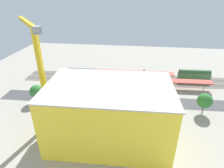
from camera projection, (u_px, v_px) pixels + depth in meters
name	position (u px, v px, depth m)	size (l,w,h in m)	color
ground_plane	(124.00, 98.00, 85.14)	(175.92, 175.92, 0.00)	#9E998C
rail_bed	(127.00, 79.00, 102.79)	(109.95, 14.11, 0.01)	#665E54
street_asphalt	(124.00, 101.00, 83.05)	(109.95, 9.00, 0.01)	#424244
track_rails	(127.00, 79.00, 102.71)	(109.90, 10.96, 0.12)	#9E9EA8
platform_canopy_near	(144.00, 80.00, 92.97)	(64.25, 6.46, 4.20)	#A82D23
platform_canopy_far	(124.00, 72.00, 100.77)	(52.63, 6.52, 4.50)	#C63D2D
locomotive	(154.00, 75.00, 103.01)	(14.28, 2.97, 4.89)	black
passenger_coach	(194.00, 75.00, 99.90)	(16.45, 3.56, 6.21)	black
freight_coach_far	(83.00, 74.00, 101.33)	(16.18, 3.54, 6.27)	black
parked_car_0	(153.00, 97.00, 84.15)	(4.64, 2.01, 1.74)	black
parked_car_1	(136.00, 96.00, 85.22)	(4.28, 1.87, 1.80)	black
parked_car_2	(119.00, 95.00, 85.87)	(4.63, 1.94, 1.70)	black
parked_car_3	(101.00, 94.00, 86.69)	(4.67, 1.91, 1.64)	black
parked_car_4	(85.00, 93.00, 87.51)	(4.31, 1.86, 1.76)	black
parked_car_5	(68.00, 91.00, 89.29)	(4.39, 1.95, 1.69)	black
parked_car_6	(52.00, 91.00, 89.53)	(4.76, 1.98, 1.71)	black
parked_car_7	(38.00, 89.00, 90.67)	(4.12, 1.84, 1.69)	black
construction_building	(109.00, 113.00, 58.62)	(36.52, 22.97, 18.56)	yellow
construction_roof_slab	(109.00, 86.00, 54.37)	(37.12, 23.57, 0.40)	#B7B2A8
tower_crane	(39.00, 66.00, 61.71)	(20.49, 24.66, 34.98)	gray
box_truck_0	(87.00, 103.00, 78.28)	(9.11, 3.25, 3.52)	black
street_tree_0	(134.00, 98.00, 76.74)	(4.55, 4.55, 6.67)	brown
street_tree_1	(205.00, 101.00, 72.40)	(5.72, 5.72, 8.40)	brown
street_tree_2	(137.00, 98.00, 75.06)	(4.47, 4.47, 7.40)	brown
street_tree_3	(37.00, 92.00, 80.20)	(5.77, 5.77, 7.78)	brown
traffic_light	(111.00, 96.00, 77.56)	(0.50, 0.36, 7.03)	#333333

